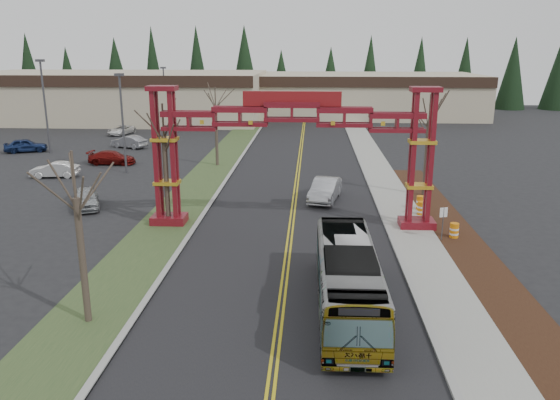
# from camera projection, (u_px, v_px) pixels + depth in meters

# --- Properties ---
(ground) EXTENTS (200.00, 200.00, 0.00)m
(ground) POSITION_uv_depth(u_px,v_px,m) (270.00, 396.00, 18.00)
(ground) COLOR black
(ground) RESTS_ON ground
(road) EXTENTS (12.00, 110.00, 0.02)m
(road) POSITION_uv_depth(u_px,v_px,m) (295.00, 198.00, 42.05)
(road) COLOR black
(road) RESTS_ON ground
(lane_line_left) EXTENTS (0.12, 100.00, 0.01)m
(lane_line_left) POSITION_uv_depth(u_px,v_px,m) (293.00, 197.00, 42.05)
(lane_line_left) COLOR gold
(lane_line_left) RESTS_ON road
(lane_line_right) EXTENTS (0.12, 100.00, 0.01)m
(lane_line_right) POSITION_uv_depth(u_px,v_px,m) (296.00, 197.00, 42.03)
(lane_line_right) COLOR gold
(lane_line_right) RESTS_ON road
(curb_right) EXTENTS (0.30, 110.00, 0.15)m
(curb_right) POSITION_uv_depth(u_px,v_px,m) (375.00, 198.00, 41.68)
(curb_right) COLOR #9A9A95
(curb_right) RESTS_ON ground
(sidewalk_right) EXTENTS (2.60, 110.00, 0.14)m
(sidewalk_right) POSITION_uv_depth(u_px,v_px,m) (394.00, 198.00, 41.60)
(sidewalk_right) COLOR gray
(sidewalk_right) RESTS_ON ground
(landscape_strip) EXTENTS (2.60, 50.00, 0.12)m
(landscape_strip) POSITION_uv_depth(u_px,v_px,m) (490.00, 279.00, 27.02)
(landscape_strip) COLOR black
(landscape_strip) RESTS_ON ground
(grass_median) EXTENTS (4.00, 110.00, 0.08)m
(grass_median) POSITION_uv_depth(u_px,v_px,m) (192.00, 196.00, 42.49)
(grass_median) COLOR #314924
(grass_median) RESTS_ON ground
(curb_left) EXTENTS (0.30, 110.00, 0.15)m
(curb_left) POSITION_uv_depth(u_px,v_px,m) (216.00, 196.00, 42.38)
(curb_left) COLOR #9A9A95
(curb_left) RESTS_ON ground
(gateway_arch) EXTENTS (18.20, 1.60, 8.90)m
(gateway_arch) POSITION_uv_depth(u_px,v_px,m) (292.00, 134.00, 33.72)
(gateway_arch) COLOR #5E0C11
(gateway_arch) RESTS_ON ground
(retail_building_west) EXTENTS (46.00, 22.30, 7.50)m
(retail_building_west) POSITION_uv_depth(u_px,v_px,m) (119.00, 96.00, 87.92)
(retail_building_west) COLOR #BBAF8F
(retail_building_west) RESTS_ON ground
(retail_building_east) EXTENTS (38.00, 20.30, 7.00)m
(retail_building_east) POSITION_uv_depth(u_px,v_px,m) (364.00, 95.00, 93.41)
(retail_building_east) COLOR #BBAF8F
(retail_building_east) RESTS_ON ground
(conifer_treeline) EXTENTS (116.10, 5.60, 13.00)m
(conifer_treeline) POSITION_uv_depth(u_px,v_px,m) (308.00, 74.00, 104.75)
(conifer_treeline) COLOR black
(conifer_treeline) RESTS_ON ground
(transit_bus) EXTENTS (2.57, 10.60, 2.95)m
(transit_bus) POSITION_uv_depth(u_px,v_px,m) (348.00, 279.00, 23.55)
(transit_bus) COLOR #9FA2A7
(transit_bus) RESTS_ON ground
(silver_sedan) EXTENTS (2.79, 5.33, 1.67)m
(silver_sedan) POSITION_uv_depth(u_px,v_px,m) (325.00, 190.00, 41.08)
(silver_sedan) COLOR #A5A8AD
(silver_sedan) RESTS_ON ground
(parked_car_near_a) EXTENTS (3.25, 4.62, 1.46)m
(parked_car_near_a) POSITION_uv_depth(u_px,v_px,m) (86.00, 198.00, 39.19)
(parked_car_near_a) COLOR #A1A6A9
(parked_car_near_a) RESTS_ON ground
(parked_car_near_b) EXTENTS (4.30, 1.92, 1.37)m
(parked_car_near_b) POSITION_uv_depth(u_px,v_px,m) (55.00, 170.00, 48.58)
(parked_car_near_b) COLOR white
(parked_car_near_b) RESTS_ON ground
(parked_car_mid_a) EXTENTS (4.65, 1.96, 1.34)m
(parked_car_mid_a) POSITION_uv_depth(u_px,v_px,m) (112.00, 158.00, 54.09)
(parked_car_mid_a) COLOR maroon
(parked_car_mid_a) RESTS_ON ground
(parked_car_mid_b) EXTENTS (4.80, 3.36, 1.52)m
(parked_car_mid_b) POSITION_uv_depth(u_px,v_px,m) (26.00, 145.00, 60.47)
(parked_car_mid_b) COLOR navy
(parked_car_mid_b) RESTS_ON ground
(parked_car_far_a) EXTENTS (4.59, 3.14, 1.43)m
(parked_car_far_a) POSITION_uv_depth(u_px,v_px,m) (129.00, 142.00, 63.08)
(parked_car_far_a) COLOR #96969D
(parked_car_far_a) RESTS_ON ground
(parked_car_far_b) EXTENTS (3.08, 4.82, 1.24)m
(parked_car_far_b) POSITION_uv_depth(u_px,v_px,m) (121.00, 130.00, 72.94)
(parked_car_far_b) COLOR white
(parked_car_far_b) RESTS_ON ground
(bare_tree_median_near) EXTENTS (2.88, 2.88, 7.30)m
(bare_tree_median_near) POSITION_uv_depth(u_px,v_px,m) (76.00, 199.00, 21.48)
(bare_tree_median_near) COLOR #382D26
(bare_tree_median_near) RESTS_ON ground
(bare_tree_median_mid) EXTENTS (3.09, 3.09, 7.84)m
(bare_tree_median_mid) POSITION_uv_depth(u_px,v_px,m) (164.00, 137.00, 34.08)
(bare_tree_median_mid) COLOR #382D26
(bare_tree_median_mid) RESTS_ON ground
(bare_tree_median_far) EXTENTS (2.93, 2.93, 7.61)m
(bare_tree_median_far) POSITION_uv_depth(u_px,v_px,m) (216.00, 108.00, 52.10)
(bare_tree_median_far) COLOR #382D26
(bare_tree_median_far) RESTS_ON ground
(bare_tree_right_far) EXTENTS (3.17, 3.17, 7.85)m
(bare_tree_right_far) POSITION_uv_depth(u_px,v_px,m) (429.00, 123.00, 40.91)
(bare_tree_right_far) COLOR #382D26
(bare_tree_right_far) RESTS_ON ground
(light_pole_near) EXTENTS (0.78, 0.39, 9.01)m
(light_pole_near) POSITION_uv_depth(u_px,v_px,m) (122.00, 116.00, 49.06)
(light_pole_near) COLOR #3F3F44
(light_pole_near) RESTS_ON ground
(light_pole_mid) EXTENTS (0.87, 0.43, 10.03)m
(light_pole_mid) POSITION_uv_depth(u_px,v_px,m) (44.00, 100.00, 58.81)
(light_pole_mid) COLOR #3F3F44
(light_pole_mid) RESTS_ON ground
(light_pole_far) EXTENTS (0.75, 0.38, 8.68)m
(light_pole_far) POSITION_uv_depth(u_px,v_px,m) (165.00, 94.00, 76.63)
(light_pole_far) COLOR #3F3F44
(light_pole_far) RESTS_ON ground
(street_sign) EXTENTS (0.47, 0.17, 2.12)m
(street_sign) POSITION_uv_depth(u_px,v_px,m) (443.00, 217.00, 32.02)
(street_sign) COLOR #3F3F44
(street_sign) RESTS_ON ground
(barrel_south) EXTENTS (0.54, 0.54, 1.00)m
(barrel_south) POSITION_uv_depth(u_px,v_px,m) (454.00, 231.00, 32.76)
(barrel_south) COLOR orange
(barrel_south) RESTS_ON ground
(barrel_mid) EXTENTS (0.56, 0.56, 1.05)m
(barrel_mid) POSITION_uv_depth(u_px,v_px,m) (421.00, 209.00, 37.23)
(barrel_mid) COLOR orange
(barrel_mid) RESTS_ON ground
(barrel_north) EXTENTS (0.59, 0.59, 1.10)m
(barrel_north) POSITION_uv_depth(u_px,v_px,m) (420.00, 204.00, 38.44)
(barrel_north) COLOR orange
(barrel_north) RESTS_ON ground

